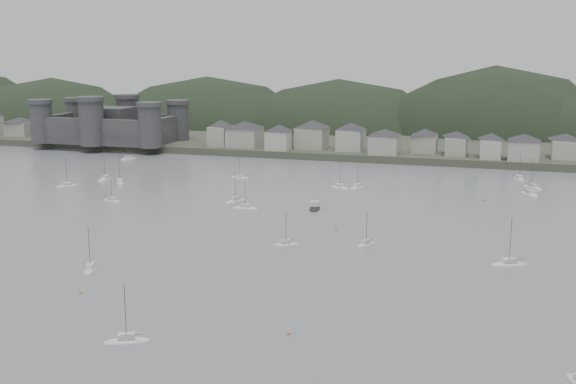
% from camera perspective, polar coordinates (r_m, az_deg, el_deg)
% --- Properties ---
extents(ground, '(900.00, 900.00, 0.00)m').
position_cam_1_polar(ground, '(136.34, -9.53, -8.46)').
color(ground, slate).
rests_on(ground, ground).
extents(far_shore_land, '(900.00, 250.00, 3.00)m').
position_cam_1_polar(far_shore_land, '(415.61, 9.11, 5.14)').
color(far_shore_land, '#383D2D').
rests_on(far_shore_land, ground).
extents(forested_ridge, '(851.55, 103.94, 102.57)m').
position_cam_1_polar(forested_ridge, '(391.42, 9.20, 2.86)').
color(forested_ridge, black).
rests_on(forested_ridge, ground).
extents(castle, '(66.00, 43.00, 20.00)m').
position_cam_1_polar(castle, '(345.79, -14.01, 5.27)').
color(castle, '#333335').
rests_on(castle, far_shore_land).
extents(waterfront_town, '(451.48, 28.46, 12.92)m').
position_cam_1_polar(waterfront_town, '(299.79, 15.62, 3.85)').
color(waterfront_town, '#9E9B91').
rests_on(waterfront_town, far_shore_land).
extents(sailboat_lead, '(4.95, 7.86, 10.28)m').
position_cam_1_polar(sailboat_lead, '(156.96, -15.54, -5.99)').
color(sailboat_lead, silver).
rests_on(sailboat_lead, ground).
extents(moored_fleet, '(261.82, 177.33, 12.97)m').
position_cam_1_polar(moored_fleet, '(209.61, -5.44, -1.26)').
color(moored_fleet, silver).
rests_on(moored_fleet, ground).
extents(motor_launch_far, '(4.42, 8.92, 4.03)m').
position_cam_1_polar(motor_launch_far, '(207.83, 2.15, -1.29)').
color(motor_launch_far, black).
rests_on(motor_launch_far, ground).
extents(mooring_buoys, '(170.31, 143.82, 0.70)m').
position_cam_1_polar(mooring_buoys, '(180.58, -0.78, -3.29)').
color(mooring_buoys, '#CF7E45').
rests_on(mooring_buoys, ground).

